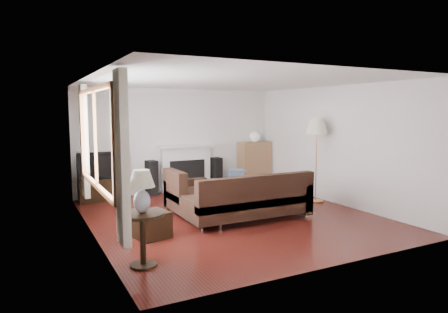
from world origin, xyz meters
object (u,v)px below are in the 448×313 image
side_table (143,240)px  floor_lamp (316,160)px  coffee_table (222,195)px  sectional_sofa (248,198)px  tv_stand (102,189)px  bookshelf (254,164)px

side_table → floor_lamp: bearing=23.3°
coffee_table → sectional_sofa: bearing=-107.4°
coffee_table → floor_lamp: floor_lamp is taller
coffee_table → floor_lamp: bearing=-31.3°
tv_stand → floor_lamp: size_ratio=0.54×
tv_stand → side_table: 4.15m
sectional_sofa → coffee_table: 1.31m
bookshelf → side_table: bookshelf is taller
tv_stand → floor_lamp: bearing=-28.8°
sectional_sofa → floor_lamp: size_ratio=1.38×
tv_stand → sectional_sofa: sectional_sofa is taller
sectional_sofa → side_table: (-2.29, -1.28, -0.06)m
floor_lamp → side_table: 4.78m
sectional_sofa → coffee_table: size_ratio=2.40×
bookshelf → floor_lamp: (0.16, -2.28, 0.33)m
sectional_sofa → coffee_table: bearing=84.5°
tv_stand → side_table: bearing=-93.3°
tv_stand → coffee_table: size_ratio=0.93×
bookshelf → floor_lamp: 2.31m
bookshelf → sectional_sofa: bearing=-123.5°
floor_lamp → side_table: (-4.36, -1.88, -0.56)m
coffee_table → tv_stand: bearing=132.1°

